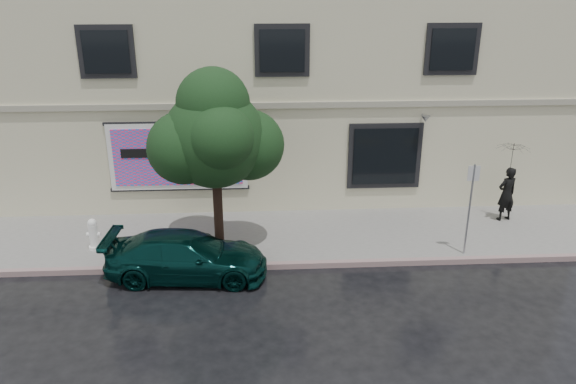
{
  "coord_description": "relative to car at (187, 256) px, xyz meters",
  "views": [
    {
      "loc": [
        -0.77,
        -11.59,
        7.25
      ],
      "look_at": [
        0.01,
        2.2,
        1.88
      ],
      "focal_mm": 35.0,
      "sensor_mm": 36.0,
      "label": 1
    }
  ],
  "objects": [
    {
      "name": "curb",
      "position": [
        2.62,
        0.3,
        -0.52
      ],
      "size": [
        20.0,
        0.18,
        0.16
      ],
      "primitive_type": "cube",
      "color": "gray",
      "rests_on": "ground"
    },
    {
      "name": "building",
      "position": [
        2.62,
        7.8,
        2.91
      ],
      "size": [
        20.0,
        8.12,
        7.0
      ],
      "color": "beige",
      "rests_on": "ground"
    },
    {
      "name": "fire_hydrant",
      "position": [
        -2.7,
        1.43,
        -0.0
      ],
      "size": [
        0.37,
        0.34,
        0.9
      ],
      "rotation": [
        0.0,
        0.0,
        0.4
      ],
      "color": "white",
      "rests_on": "sidewalk"
    },
    {
      "name": "umbrella",
      "position": [
        9.41,
        2.72,
        1.65
      ],
      "size": [
        1.36,
        1.36,
        0.77
      ],
      "primitive_type": "imported",
      "rotation": [
        0.0,
        0.0,
        -0.39
      ],
      "color": "black",
      "rests_on": "pedestrian"
    },
    {
      "name": "pedestrian",
      "position": [
        9.41,
        2.72,
        0.41
      ],
      "size": [
        0.71,
        0.57,
        1.71
      ],
      "primitive_type": "imported",
      "rotation": [
        0.0,
        0.0,
        3.43
      ],
      "color": "black",
      "rests_on": "sidewalk"
    },
    {
      "name": "car",
      "position": [
        0.0,
        0.0,
        0.0
      ],
      "size": [
        4.17,
        2.08,
        1.18
      ],
      "primitive_type": "imported",
      "rotation": [
        0.0,
        0.0,
        1.5
      ],
      "color": "#062926",
      "rests_on": "ground"
    },
    {
      "name": "street_tree",
      "position": [
        0.77,
        1.0,
        2.79
      ],
      "size": [
        2.57,
        2.57,
        4.53
      ],
      "color": "black",
      "rests_on": "sidewalk"
    },
    {
      "name": "sign_pole",
      "position": [
        7.41,
        0.56,
        1.1
      ],
      "size": [
        0.31,
        0.06,
        2.56
      ],
      "rotation": [
        0.0,
        0.0,
        -0.01
      ],
      "color": "#9DA1A6",
      "rests_on": "sidewalk"
    },
    {
      "name": "sidewalk",
      "position": [
        2.62,
        2.05,
        -0.52
      ],
      "size": [
        20.0,
        3.5,
        0.15
      ],
      "primitive_type": "cube",
      "color": "gray",
      "rests_on": "ground"
    },
    {
      "name": "billboard",
      "position": [
        -0.58,
        3.72,
        1.46
      ],
      "size": [
        4.3,
        0.16,
        2.2
      ],
      "color": "white",
      "rests_on": "ground"
    },
    {
      "name": "ground",
      "position": [
        2.62,
        -1.2,
        -0.59
      ],
      "size": [
        90.0,
        90.0,
        0.0
      ],
      "primitive_type": "plane",
      "color": "black",
      "rests_on": "ground"
    }
  ]
}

